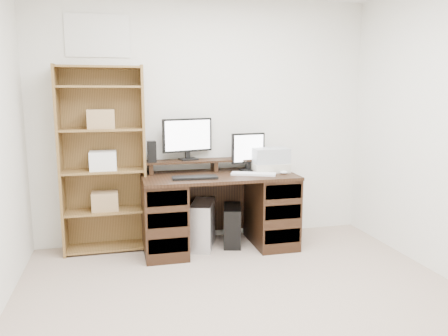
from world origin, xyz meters
name	(u,v)px	position (x,y,z in m)	size (l,w,h in m)	color
room	(271,143)	(0.00, 0.00, 1.25)	(3.54, 4.04, 2.54)	tan
desk	(219,210)	(0.06, 1.64, 0.39)	(1.50, 0.70, 0.75)	black
riser_shelf	(214,162)	(0.06, 1.85, 0.84)	(1.40, 0.22, 0.12)	black
monitor_wide	(187,137)	(-0.21, 1.89, 1.10)	(0.52, 0.19, 0.42)	black
monitor_small	(248,150)	(0.40, 1.76, 0.96)	(0.36, 0.15, 0.39)	black
speaker	(152,152)	(-0.58, 1.81, 0.97)	(0.08, 0.08, 0.21)	black
keyboard_black	(195,178)	(-0.21, 1.48, 0.76)	(0.42, 0.14, 0.02)	black
keyboard_white	(253,174)	(0.38, 1.53, 0.76)	(0.43, 0.13, 0.02)	white
mouse	(284,172)	(0.69, 1.51, 0.77)	(0.08, 0.05, 0.03)	silver
printer	(270,167)	(0.61, 1.68, 0.79)	(0.36, 0.27, 0.09)	beige
basket	(270,155)	(0.61, 1.68, 0.91)	(0.35, 0.25, 0.15)	#A4AAAF
tower_silver	(203,224)	(-0.10, 1.70, 0.23)	(0.21, 0.46, 0.46)	#B7B8BE
tower_black	(232,225)	(0.21, 1.69, 0.20)	(0.27, 0.43, 0.40)	black
bookshelf	(103,158)	(-1.04, 1.86, 0.92)	(0.80, 0.30, 1.80)	brown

